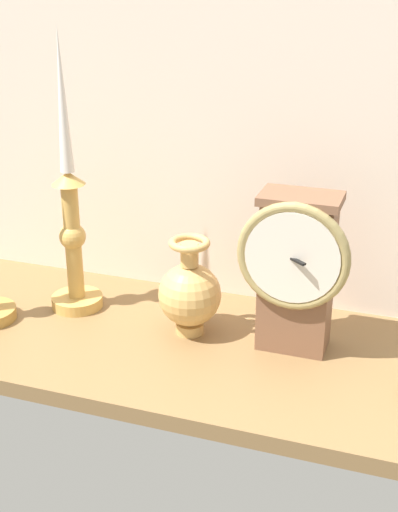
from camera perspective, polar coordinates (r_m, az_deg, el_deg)
The scene contains 5 objects.
ground_plane at distance 106.94cm, azimuth -1.59°, elevation -7.29°, with size 100.00×36.00×2.40cm, color olive.
back_wall at distance 111.55cm, azimuth 1.60°, elevation 12.58°, with size 120.00×2.00×65.00cm, color beige.
mantel_clock at distance 99.57cm, azimuth 7.77°, elevation -1.03°, with size 15.53×9.21×23.24cm.
candlestick_tall_left at distance 111.85cm, azimuth -10.18°, elevation 2.69°, with size 8.23×8.23×44.09cm.
brass_vase_bulbous at distance 105.28cm, azimuth -0.75°, elevation -2.94°, with size 9.41×9.41×15.09cm.
Camera 1 is at (32.60, -86.18, 53.09)cm, focal length 49.94 mm.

